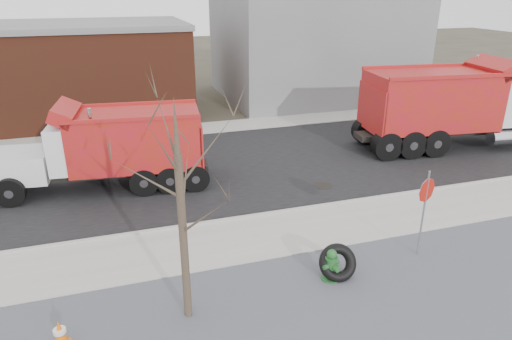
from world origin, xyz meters
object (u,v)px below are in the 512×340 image
object	(u,v)px
truck_tire	(338,263)
stop_sign	(425,199)
fire_hydrant	(331,266)
dump_truck_red_b	(110,145)
dump_truck_red_a	(457,104)

from	to	relation	value
truck_tire	stop_sign	xyz separation A→B (m)	(2.68, 0.28, 1.33)
fire_hydrant	truck_tire	world-z (taller)	truck_tire
stop_sign	fire_hydrant	bearing A→B (deg)	-171.80
fire_hydrant	truck_tire	size ratio (longest dim) A/B	0.84
fire_hydrant	dump_truck_red_b	distance (m)	9.48
fire_hydrant	dump_truck_red_a	bearing A→B (deg)	18.82
truck_tire	dump_truck_red_b	world-z (taller)	dump_truck_red_b
dump_truck_red_a	fire_hydrant	bearing A→B (deg)	-135.57
dump_truck_red_a	dump_truck_red_b	distance (m)	15.48
stop_sign	dump_truck_red_b	xyz separation A→B (m)	(-8.09, 7.50, -0.09)
dump_truck_red_b	truck_tire	bearing A→B (deg)	130.89
dump_truck_red_a	truck_tire	bearing A→B (deg)	-135.19
truck_tire	dump_truck_red_a	distance (m)	12.92
stop_sign	dump_truck_red_b	distance (m)	11.03
stop_sign	dump_truck_red_a	distance (m)	10.64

